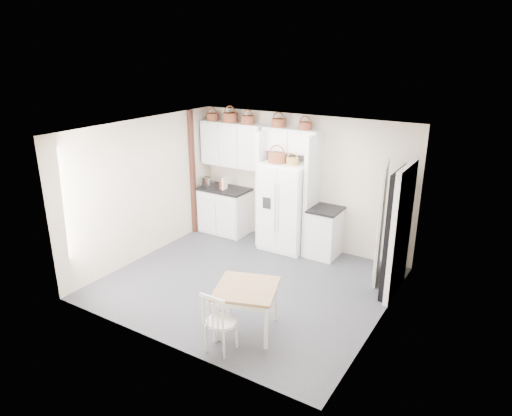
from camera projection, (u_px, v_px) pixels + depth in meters
The scene contains 29 objects.
floor at pixel (247, 283), 7.74m from camera, with size 4.50×4.50×0.00m, color #2F3039.
ceiling at pixel (246, 130), 6.87m from camera, with size 4.50×4.50×0.00m, color white.
wall_back at pixel (302, 181), 8.91m from camera, with size 4.50×4.50×0.00m, color beige.
wall_left at pixel (144, 189), 8.41m from camera, with size 4.00×4.00×0.00m, color beige.
wall_right at pixel (386, 240), 6.19m from camera, with size 4.00×4.00×0.00m, color beige.
refrigerator at pixel (286, 206), 8.84m from camera, with size 0.90×0.72×1.73m, color white.
base_cab_left at pixel (225, 211), 9.76m from camera, with size 1.02×0.64×0.94m, color white.
base_cab_right at pixel (325, 233), 8.62m from camera, with size 0.52×0.62×0.91m, color white.
dining_table at pixel (247, 309), 6.34m from camera, with size 0.82×0.82×0.68m, color olive.
windsor_chair at pixel (221, 322), 5.90m from camera, with size 0.41×0.37×0.84m, color white.
counter_left at pixel (225, 189), 9.59m from camera, with size 1.06×0.68×0.04m, color black.
counter_right at pixel (326, 210), 8.46m from camera, with size 0.56×0.66×0.04m, color black.
toaster at pixel (207, 182), 9.68m from camera, with size 0.29×0.17×0.20m, color silver.
cookbook_red at pixel (222, 184), 9.48m from camera, with size 0.03×0.15×0.22m, color #B23822.
cookbook_cream at pixel (225, 184), 9.45m from camera, with size 0.04×0.17×0.25m, color white.
basket_upper_a at pixel (213, 117), 9.39m from camera, with size 0.26×0.26×0.15m, color brown.
basket_upper_b at pixel (230, 118), 9.16m from camera, with size 0.31×0.31×0.18m, color brown.
basket_upper_c at pixel (248, 120), 8.96m from camera, with size 0.28×0.28×0.16m, color brown.
basket_bridge_a at pixel (278, 123), 8.62m from camera, with size 0.28×0.28×0.16m, color brown.
basket_bridge_b at pixel (305, 126), 8.35m from camera, with size 0.24×0.24×0.14m, color brown.
basket_fridge_a at pixel (277, 158), 8.52m from camera, with size 0.34×0.34×0.18m, color brown.
basket_fridge_b at pixel (292, 161), 8.37m from camera, with size 0.24×0.24×0.13m, color brown.
upper_cabinet at pixel (233, 145), 9.31m from camera, with size 1.40×0.34×0.90m, color white.
bridge_cabinet at pixel (292, 140), 8.57m from camera, with size 1.12×0.34×0.45m, color white.
fridge_panel_left at pixel (265, 187), 9.04m from camera, with size 0.08×0.60×2.30m, color white.
fridge_panel_right at pixel (312, 196), 8.54m from camera, with size 0.08×0.60×2.30m, color white.
trim_post at pixel (193, 173), 9.47m from camera, with size 0.09×0.09×2.60m, color #371910.
doorway_void at pixel (397, 233), 7.13m from camera, with size 0.18×0.85×2.05m, color black.
door_slab at pixel (381, 222), 7.58m from camera, with size 0.80×0.04×2.05m, color white.
Camera 1 is at (3.73, -5.78, 3.77)m, focal length 32.00 mm.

